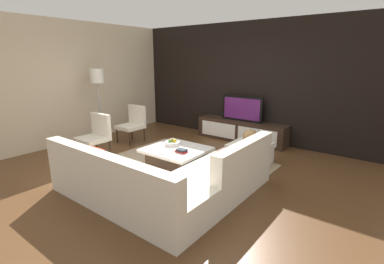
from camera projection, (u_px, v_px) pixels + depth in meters
name	position (u px, v px, depth m)	size (l,w,h in m)	color
ground_plane	(177.00, 171.00, 5.02)	(14.00, 14.00, 0.00)	brown
feature_wall_back	(249.00, 82.00, 6.74)	(6.40, 0.12, 2.80)	black
side_wall_left	(80.00, 82.00, 6.70)	(0.12, 5.20, 2.80)	beige
area_rug	(173.00, 169.00, 5.08)	(2.98, 2.79, 0.01)	tan
media_console	(241.00, 131.00, 6.80)	(2.23, 0.47, 0.50)	#332319
television	(242.00, 109.00, 6.66)	(1.04, 0.06, 0.60)	black
sectional_couch	(165.00, 180.00, 3.96)	(2.51, 2.36, 0.82)	silver
coffee_table	(176.00, 158.00, 5.11)	(1.05, 0.97, 0.38)	#332319
accent_chair_near	(96.00, 133.00, 5.69)	(0.57, 0.52, 0.87)	#332319
floor_lamp	(97.00, 81.00, 6.41)	(0.30, 0.30, 1.73)	#A5A5AA
ottoman	(249.00, 154.00, 5.31)	(0.70, 0.70, 0.40)	silver
fruit_bowl	(172.00, 143.00, 5.23)	(0.28, 0.28, 0.13)	silver
accent_chair_far	(133.00, 122.00, 6.70)	(0.53, 0.53, 0.87)	#332319
decorative_ball	(250.00, 137.00, 5.23)	(0.28, 0.28, 0.28)	#997247
book_stack	(181.00, 151.00, 4.83)	(0.21, 0.12, 0.06)	maroon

